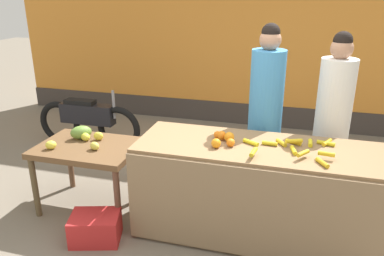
{
  "coord_description": "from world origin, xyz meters",
  "views": [
    {
      "loc": [
        0.72,
        -3.14,
        2.21
      ],
      "look_at": [
        -0.2,
        0.15,
        0.94
      ],
      "focal_mm": 35.74,
      "sensor_mm": 36.0,
      "label": 1
    }
  ],
  "objects_px": {
    "vendor_woman_blue_shirt": "(265,117)",
    "produce_sack": "(179,166)",
    "vendor_woman_white_shirt": "(332,124)",
    "parked_motorcycle": "(88,121)",
    "produce_crate": "(96,228)"
  },
  "relations": [
    {
      "from": "vendor_woman_white_shirt",
      "to": "produce_sack",
      "type": "height_order",
      "value": "vendor_woman_white_shirt"
    },
    {
      "from": "vendor_woman_white_shirt",
      "to": "parked_motorcycle",
      "type": "relative_size",
      "value": 1.14
    },
    {
      "from": "parked_motorcycle",
      "to": "produce_sack",
      "type": "xyz_separation_m",
      "value": [
        1.62,
        -0.78,
        -0.14
      ]
    },
    {
      "from": "parked_motorcycle",
      "to": "produce_crate",
      "type": "bearing_deg",
      "value": -58.93
    },
    {
      "from": "parked_motorcycle",
      "to": "produce_sack",
      "type": "height_order",
      "value": "parked_motorcycle"
    },
    {
      "from": "vendor_woman_white_shirt",
      "to": "parked_motorcycle",
      "type": "distance_m",
      "value": 3.35
    },
    {
      "from": "vendor_woman_white_shirt",
      "to": "produce_sack",
      "type": "bearing_deg",
      "value": -179.41
    },
    {
      "from": "vendor_woman_blue_shirt",
      "to": "produce_sack",
      "type": "height_order",
      "value": "vendor_woman_blue_shirt"
    },
    {
      "from": "parked_motorcycle",
      "to": "produce_sack",
      "type": "bearing_deg",
      "value": -25.85
    },
    {
      "from": "parked_motorcycle",
      "to": "produce_crate",
      "type": "relative_size",
      "value": 3.64
    },
    {
      "from": "vendor_woman_blue_shirt",
      "to": "vendor_woman_white_shirt",
      "type": "height_order",
      "value": "vendor_woman_blue_shirt"
    },
    {
      "from": "parked_motorcycle",
      "to": "produce_crate",
      "type": "distance_m",
      "value": 2.31
    },
    {
      "from": "vendor_woman_blue_shirt",
      "to": "produce_sack",
      "type": "xyz_separation_m",
      "value": [
        -0.94,
        0.03,
        -0.69
      ]
    },
    {
      "from": "vendor_woman_blue_shirt",
      "to": "produce_sack",
      "type": "relative_size",
      "value": 3.57
    },
    {
      "from": "produce_crate",
      "to": "parked_motorcycle",
      "type": "bearing_deg",
      "value": 121.07
    }
  ]
}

